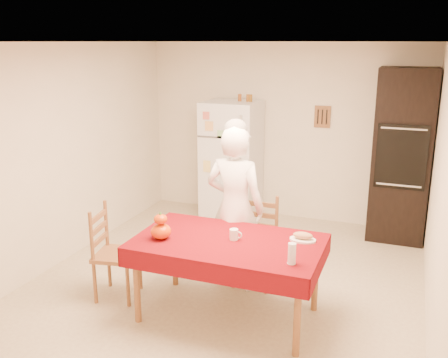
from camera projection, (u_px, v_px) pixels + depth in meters
The scene contains 17 objects.
floor at pixel (229, 279), 5.44m from camera, with size 4.50×4.50×0.00m, color tan.
room_shell at pixel (229, 132), 5.01m from camera, with size 4.02×4.52×2.51m.
refrigerator at pixel (232, 161), 7.13m from camera, with size 0.75×0.74×1.70m.
oven_cabinet at pixel (402, 156), 6.32m from camera, with size 0.70×0.62×2.20m.
dining_table at pixel (228, 248), 4.54m from camera, with size 1.70×1.00×0.76m.
chair_far at pixel (257, 237), 5.27m from camera, with size 0.42×0.40×0.95m.
chair_left at pixel (110, 249), 4.96m from camera, with size 0.47×0.49×0.95m.
seated_woman at pixel (235, 208), 5.09m from camera, with size 0.63×0.41×1.72m, color white.
coffee_mug at pixel (234, 234), 4.52m from camera, with size 0.08×0.08×0.10m, color white.
pumpkin_lower at pixel (161, 231), 4.54m from camera, with size 0.19×0.19×0.14m, color #D14604.
pumpkin_upper at pixel (161, 219), 4.51m from camera, with size 0.12×0.12×0.09m, color red.
wine_glass at pixel (292, 254), 4.02m from camera, with size 0.07×0.07×0.18m, color white.
bread_plate at pixel (303, 240), 4.51m from camera, with size 0.24×0.24×0.02m, color white.
bread_loaf at pixel (303, 236), 4.50m from camera, with size 0.18×0.10×0.06m, color #AA7A54.
spice_jar_left at pixel (240, 98), 6.90m from camera, with size 0.05×0.05×0.10m, color #91481A.
spice_jar_mid at pixel (248, 98), 6.86m from camera, with size 0.05×0.05×0.10m, color brown.
spice_jar_right at pixel (250, 98), 6.84m from camera, with size 0.05×0.05×0.10m, color brown.
Camera 1 is at (1.70, -4.65, 2.50)m, focal length 40.00 mm.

